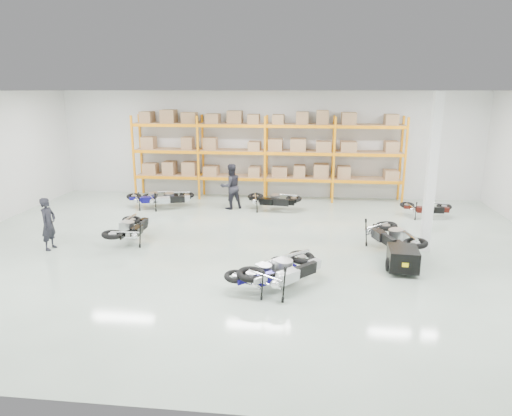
# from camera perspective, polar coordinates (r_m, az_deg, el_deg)

# --- Properties ---
(room) EXTENTS (18.00, 18.00, 18.00)m
(room) POSITION_cam_1_polar(r_m,az_deg,el_deg) (12.86, -1.42, 4.33)
(room) COLOR #B7CCBA
(room) RESTS_ON ground
(pallet_rack) EXTENTS (11.28, 0.98, 3.62)m
(pallet_rack) POSITION_cam_1_polar(r_m,az_deg,el_deg) (19.20, 1.25, 7.77)
(pallet_rack) COLOR orange
(pallet_rack) RESTS_ON ground
(structural_column) EXTENTS (0.25, 0.25, 4.50)m
(structural_column) POSITION_cam_1_polar(r_m,az_deg,el_deg) (13.68, 21.08, 3.98)
(structural_column) COLOR white
(structural_column) RESTS_ON ground
(moto_blue_centre) EXTENTS (1.74, 1.75, 1.07)m
(moto_blue_centre) POSITION_cam_1_polar(r_m,az_deg,el_deg) (10.72, 1.11, -7.53)
(moto_blue_centre) COLOR #0D0854
(moto_blue_centre) RESTS_ON ground
(moto_silver_left) EXTENTS (2.05, 2.11, 1.28)m
(moto_silver_left) POSITION_cam_1_polar(r_m,az_deg,el_deg) (10.71, 3.61, -7.02)
(moto_silver_left) COLOR #AFB1B6
(moto_silver_left) RESTS_ON ground
(moto_black_far_left) EXTENTS (0.92, 1.85, 1.19)m
(moto_black_far_left) POSITION_cam_1_polar(r_m,az_deg,el_deg) (14.43, -15.52, -1.95)
(moto_black_far_left) COLOR black
(moto_black_far_left) RESTS_ON ground
(moto_touring_right) EXTENTS (1.56, 2.19, 1.28)m
(moto_touring_right) POSITION_cam_1_polar(r_m,az_deg,el_deg) (13.65, 16.69, -2.80)
(moto_touring_right) COLOR black
(moto_touring_right) RESTS_ON ground
(trailer) EXTENTS (0.81, 1.54, 0.64)m
(trailer) POSITION_cam_1_polar(r_m,az_deg,el_deg) (12.24, 17.88, -6.05)
(trailer) COLOR black
(trailer) RESTS_ON ground
(moto_back_a) EXTENTS (1.91, 1.33, 1.12)m
(moto_back_a) POSITION_cam_1_polar(r_m,az_deg,el_deg) (18.42, -12.83, 1.66)
(moto_back_a) COLOR #0E0B66
(moto_back_a) RESTS_ON ground
(moto_back_b) EXTENTS (1.92, 1.35, 1.13)m
(moto_back_b) POSITION_cam_1_polar(r_m,az_deg,el_deg) (18.21, -10.93, 1.62)
(moto_back_b) COLOR #ABAFB5
(moto_back_b) RESTS_ON ground
(moto_back_c) EXTENTS (1.95, 1.18, 1.19)m
(moto_back_c) POSITION_cam_1_polar(r_m,az_deg,el_deg) (17.52, 2.15, 1.46)
(moto_back_c) COLOR black
(moto_back_c) RESTS_ON ground
(moto_back_d) EXTENTS (1.60, 0.86, 1.01)m
(moto_back_d) POSITION_cam_1_polar(r_m,az_deg,el_deg) (17.68, 20.56, 0.37)
(moto_back_d) COLOR #41110D
(moto_back_d) RESTS_ON ground
(person_left) EXTENTS (0.40, 0.58, 1.54)m
(person_left) POSITION_cam_1_polar(r_m,az_deg,el_deg) (14.52, -24.52, -1.80)
(person_left) COLOR black
(person_left) RESTS_ON ground
(person_back) EXTENTS (1.09, 1.04, 1.77)m
(person_back) POSITION_cam_1_polar(r_m,az_deg,el_deg) (17.76, -3.17, 2.71)
(person_back) COLOR black
(person_back) RESTS_ON ground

